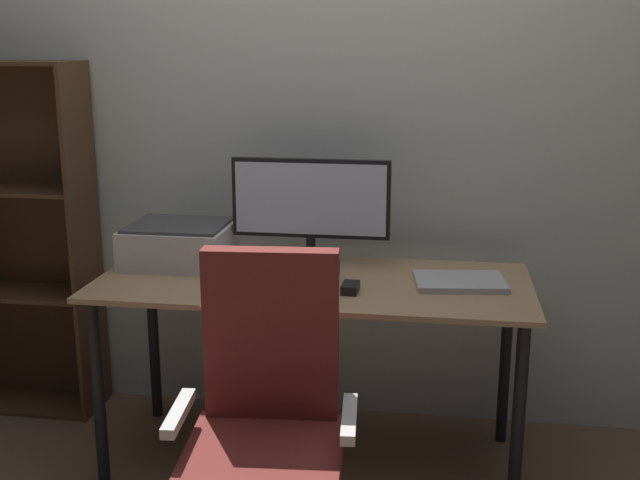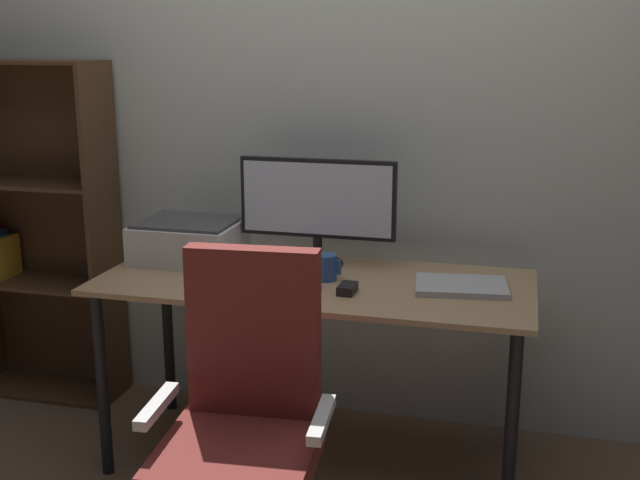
# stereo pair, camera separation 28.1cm
# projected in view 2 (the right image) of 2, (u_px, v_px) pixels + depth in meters

# --- Properties ---
(ground_plane) EXTENTS (12.00, 12.00, 0.00)m
(ground_plane) POSITION_uv_depth(u_px,v_px,m) (314.00, 460.00, 3.08)
(ground_plane) COLOR brown
(back_wall) EXTENTS (6.40, 0.10, 2.60)m
(back_wall) POSITION_uv_depth(u_px,v_px,m) (346.00, 114.00, 3.24)
(back_wall) COLOR beige
(back_wall) RESTS_ON ground
(desk) EXTENTS (1.59, 0.68, 0.74)m
(desk) POSITION_uv_depth(u_px,v_px,m) (314.00, 302.00, 2.92)
(desk) COLOR tan
(desk) RESTS_ON ground
(monitor) EXTENTS (0.61, 0.20, 0.42)m
(monitor) POSITION_uv_depth(u_px,v_px,m) (317.00, 204.00, 3.04)
(monitor) COLOR black
(monitor) RESTS_ON desk
(keyboard) EXTENTS (0.29, 0.12, 0.02)m
(keyboard) POSITION_uv_depth(u_px,v_px,m) (279.00, 287.00, 2.78)
(keyboard) COLOR silver
(keyboard) RESTS_ON desk
(mouse) EXTENTS (0.06, 0.10, 0.03)m
(mouse) POSITION_uv_depth(u_px,v_px,m) (347.00, 289.00, 2.74)
(mouse) COLOR black
(mouse) RESTS_ON desk
(coffee_mug) EXTENTS (0.10, 0.08, 0.10)m
(coffee_mug) POSITION_uv_depth(u_px,v_px,m) (326.00, 267.00, 2.89)
(coffee_mug) COLOR #285193
(coffee_mug) RESTS_ON desk
(laptop) EXTENTS (0.35, 0.27, 0.02)m
(laptop) POSITION_uv_depth(u_px,v_px,m) (461.00, 286.00, 2.79)
(laptop) COLOR #B7BABC
(laptop) RESTS_ON desk
(printer) EXTENTS (0.40, 0.34, 0.16)m
(printer) POSITION_uv_depth(u_px,v_px,m) (189.00, 240.00, 3.15)
(printer) COLOR silver
(printer) RESTS_ON desk
(paper_sheet) EXTENTS (0.24, 0.32, 0.00)m
(paper_sheet) POSITION_uv_depth(u_px,v_px,m) (236.00, 291.00, 2.77)
(paper_sheet) COLOR white
(paper_sheet) RESTS_ON desk
(office_chair) EXTENTS (0.54, 0.54, 1.01)m
(office_chair) POSITION_uv_depth(u_px,v_px,m) (244.00, 442.00, 2.30)
(office_chair) COLOR silver
(office_chair) RESTS_ON ground
(bookshelf) EXTENTS (0.69, 0.28, 1.51)m
(bookshelf) POSITION_uv_depth(u_px,v_px,m) (37.00, 235.00, 3.55)
(bookshelf) COLOR #4C331E
(bookshelf) RESTS_ON ground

